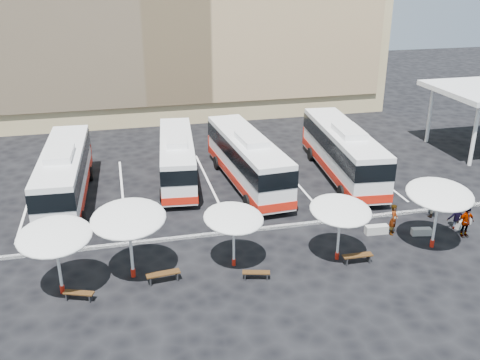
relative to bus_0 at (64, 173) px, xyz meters
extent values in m
plane|color=black|center=(9.48, -7.34, -1.93)|extent=(120.00, 120.00, 0.00)
cylinder|color=white|center=(29.48, -0.34, 0.47)|extent=(0.30, 0.30, 4.80)
cylinder|color=white|center=(29.48, 5.66, 0.47)|extent=(0.30, 0.30, 4.80)
cube|color=black|center=(9.48, -6.84, -1.85)|extent=(34.00, 0.25, 0.15)
cube|color=white|center=(-2.52, 0.66, -1.92)|extent=(0.15, 12.00, 0.01)
cube|color=white|center=(3.48, 0.66, -1.92)|extent=(0.15, 12.00, 0.01)
cube|color=white|center=(9.48, 0.66, -1.92)|extent=(0.15, 12.00, 0.01)
cube|color=white|center=(15.48, 0.66, -1.92)|extent=(0.15, 12.00, 0.01)
cube|color=white|center=(21.48, 0.66, -1.92)|extent=(0.15, 12.00, 0.01)
cube|color=white|center=(0.00, -0.01, -0.02)|extent=(2.96, 11.86, 2.94)
cube|color=black|center=(0.00, -0.01, 0.57)|extent=(3.02, 11.92, 1.08)
cube|color=red|center=(0.00, -0.01, -1.09)|extent=(3.02, 11.92, 0.54)
cube|color=red|center=(0.25, 5.86, -0.75)|extent=(2.51, 0.30, 1.37)
cube|color=white|center=(-0.04, -0.99, 1.65)|extent=(1.69, 3.01, 0.39)
cylinder|color=black|center=(-1.08, 3.47, -1.44)|extent=(0.39, 0.99, 0.98)
cylinder|color=black|center=(1.37, 3.36, -1.44)|extent=(0.39, 0.99, 0.98)
cylinder|color=black|center=(-1.39, -3.88, -1.44)|extent=(0.39, 0.99, 0.98)
cylinder|color=black|center=(1.05, -3.98, -1.44)|extent=(0.39, 0.99, 0.98)
cube|color=white|center=(7.44, 1.91, -0.19)|extent=(3.29, 10.83, 2.67)
cube|color=black|center=(7.44, 1.91, 0.34)|extent=(3.35, 10.89, 0.98)
cube|color=red|center=(7.44, 1.91, -1.17)|extent=(3.35, 10.89, 0.49)
cube|color=red|center=(7.98, 7.21, -0.86)|extent=(2.28, 0.41, 1.24)
cube|color=white|center=(7.35, 1.02, 1.32)|extent=(1.68, 2.80, 0.36)
cylinder|color=black|center=(6.65, 5.11, -1.48)|extent=(0.40, 0.92, 0.89)
cylinder|color=black|center=(8.86, 4.89, -1.48)|extent=(0.40, 0.92, 0.89)
cylinder|color=black|center=(5.97, -1.52, -1.48)|extent=(0.40, 0.92, 0.89)
cylinder|color=black|center=(8.18, -1.74, -1.48)|extent=(0.40, 0.92, 0.89)
cube|color=white|center=(12.03, 0.05, -0.01)|extent=(3.26, 11.95, 2.95)
cube|color=black|center=(12.03, 0.05, 0.58)|extent=(3.32, 12.01, 1.08)
cube|color=red|center=(12.03, 0.05, -1.09)|extent=(3.32, 12.01, 0.54)
cube|color=red|center=(11.63, 5.94, -0.75)|extent=(2.53, 0.37, 1.38)
cube|color=white|center=(12.10, -0.93, 1.66)|extent=(1.77, 3.05, 0.39)
cylinder|color=black|center=(10.57, 3.40, -1.44)|extent=(0.41, 1.01, 0.98)
cylinder|color=black|center=(13.03, 3.57, -1.44)|extent=(0.41, 1.01, 0.98)
cylinder|color=black|center=(11.07, -3.96, -1.44)|extent=(0.41, 1.01, 0.98)
cylinder|color=black|center=(13.53, -3.80, -1.44)|extent=(0.41, 1.01, 0.98)
cube|color=white|center=(19.02, -0.11, 0.05)|extent=(3.65, 12.36, 3.05)
cube|color=black|center=(19.02, -0.11, 0.66)|extent=(3.72, 12.43, 1.12)
cube|color=red|center=(19.02, -0.11, -1.06)|extent=(3.72, 12.43, 0.56)
cube|color=red|center=(19.59, 5.96, -0.71)|extent=(2.61, 0.44, 1.42)
cube|color=white|center=(18.93, -1.12, 1.78)|extent=(1.90, 3.18, 0.41)
cylinder|color=black|center=(18.09, 3.55, -1.42)|extent=(0.45, 1.04, 1.02)
cylinder|color=black|center=(20.62, 3.31, -1.42)|extent=(0.45, 1.04, 1.02)
cylinder|color=black|center=(17.39, -4.03, -1.42)|extent=(0.45, 1.04, 1.02)
cylinder|color=black|center=(19.91, -4.27, -1.42)|extent=(0.45, 1.04, 1.02)
cylinder|color=white|center=(0.35, -10.79, -0.44)|extent=(0.14, 0.14, 2.97)
cylinder|color=red|center=(0.35, -10.79, -1.73)|extent=(0.22, 0.22, 0.40)
ellipsoid|color=silver|center=(0.35, -10.79, 1.10)|extent=(3.41, 3.45, 1.02)
cylinder|color=white|center=(3.66, -10.13, -0.35)|extent=(0.17, 0.17, 3.16)
cylinder|color=red|center=(3.66, -10.13, -1.72)|extent=(0.27, 0.27, 0.42)
ellipsoid|color=silver|center=(3.66, -10.13, 1.29)|extent=(4.20, 4.24, 1.08)
cylinder|color=white|center=(8.73, -10.26, -0.60)|extent=(0.16, 0.16, 2.66)
cylinder|color=red|center=(8.73, -10.26, -1.75)|extent=(0.25, 0.25, 0.35)
ellipsoid|color=silver|center=(8.73, -10.26, 0.78)|extent=(3.84, 3.87, 0.91)
cylinder|color=white|center=(14.13, -10.92, -0.54)|extent=(0.14, 0.14, 2.78)
cylinder|color=red|center=(14.13, -10.92, -1.74)|extent=(0.22, 0.22, 0.37)
ellipsoid|color=silver|center=(14.13, -10.92, 0.90)|extent=(3.48, 3.51, 0.95)
cylinder|color=white|center=(19.68, -10.92, -0.38)|extent=(0.17, 0.17, 3.10)
cylinder|color=red|center=(19.68, -10.92, -1.72)|extent=(0.27, 0.27, 0.41)
ellipsoid|color=silver|center=(19.68, -10.92, 1.22)|extent=(4.11, 4.14, 1.06)
cube|color=#311C0A|center=(1.13, -11.58, -1.53)|extent=(1.44, 0.84, 0.06)
cube|color=black|center=(0.61, -11.38, -1.74)|extent=(0.18, 0.35, 0.37)
cube|color=black|center=(1.66, -11.78, -1.74)|extent=(0.18, 0.35, 0.37)
cube|color=#311C0A|center=(5.06, -10.97, -1.46)|extent=(1.68, 0.60, 0.07)
cube|color=black|center=(4.41, -11.03, -1.71)|extent=(0.11, 0.42, 0.44)
cube|color=black|center=(5.71, -10.90, -1.71)|extent=(0.11, 0.42, 0.44)
cube|color=#311C0A|center=(9.51, -11.79, -1.54)|extent=(1.40, 0.70, 0.05)
cube|color=black|center=(8.99, -11.64, -1.75)|extent=(0.14, 0.34, 0.36)
cube|color=black|center=(10.03, -11.93, -1.75)|extent=(0.14, 0.34, 0.36)
cube|color=#311C0A|center=(14.98, -11.55, -1.47)|extent=(1.59, 0.45, 0.06)
cube|color=black|center=(14.34, -11.53, -1.72)|extent=(0.07, 0.40, 0.42)
cube|color=black|center=(15.61, -11.56, -1.72)|extent=(0.07, 0.40, 0.42)
cube|color=#979791|center=(17.45, -8.80, -1.68)|extent=(1.35, 0.52, 0.50)
cube|color=#979791|center=(19.85, -9.56, -1.72)|extent=(1.15, 0.56, 0.41)
cube|color=#979791|center=(22.80, -9.13, -1.68)|extent=(1.39, 0.96, 0.50)
imported|color=black|center=(18.31, -9.05, -1.01)|extent=(0.75, 0.80, 1.83)
imported|color=black|center=(21.73, -7.63, -1.12)|extent=(0.94, 0.82, 1.62)
imported|color=black|center=(22.10, -10.27, -1.01)|extent=(1.09, 0.49, 1.83)
imported|color=black|center=(22.19, -9.31, -1.14)|extent=(1.12, 0.78, 1.58)
camera|label=1|loc=(3.51, -33.39, 12.56)|focal=40.00mm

